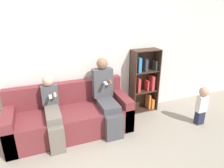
# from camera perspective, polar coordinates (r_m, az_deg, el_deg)

# --- Properties ---
(ground_plane) EXTENTS (14.00, 14.00, 0.00)m
(ground_plane) POSITION_cam_1_polar(r_m,az_deg,el_deg) (3.52, -4.24, -16.40)
(ground_plane) COLOR #9E9384
(back_wall) EXTENTS (10.00, 0.06, 2.55)m
(back_wall) POSITION_cam_1_polar(r_m,az_deg,el_deg) (3.80, -9.01, 7.74)
(back_wall) COLOR silver
(back_wall) RESTS_ON ground_plane
(couch) EXTENTS (2.12, 0.81, 0.86)m
(couch) POSITION_cam_1_polar(r_m,az_deg,el_deg) (3.70, -11.70, -9.31)
(couch) COLOR maroon
(couch) RESTS_ON ground_plane
(adult_seated) EXTENTS (0.37, 0.77, 1.29)m
(adult_seated) POSITION_cam_1_polar(r_m,az_deg,el_deg) (3.59, -1.64, -3.18)
(adult_seated) COLOR #47474C
(adult_seated) RESTS_ON ground_plane
(child_seated) EXTENTS (0.28, 0.78, 1.09)m
(child_seated) POSITION_cam_1_polar(r_m,az_deg,el_deg) (3.43, -16.64, -7.28)
(child_seated) COLOR #70665B
(child_seated) RESTS_ON ground_plane
(toddler_standing) EXTENTS (0.20, 0.18, 0.77)m
(toddler_standing) POSITION_cam_1_polar(r_m,az_deg,el_deg) (4.16, 24.29, -5.20)
(toddler_standing) COLOR #232842
(toddler_standing) RESTS_ON ground_plane
(bookshelf) EXTENTS (0.58, 0.29, 1.35)m
(bookshelf) POSITION_cam_1_polar(r_m,az_deg,el_deg) (4.30, 9.13, 0.91)
(bookshelf) COLOR #3D281E
(bookshelf) RESTS_ON ground_plane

